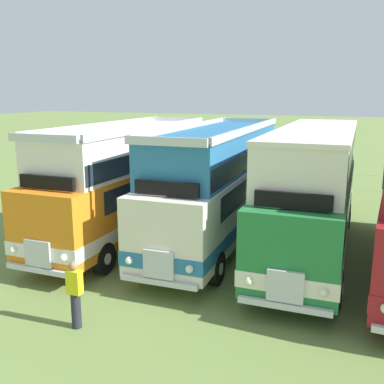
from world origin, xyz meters
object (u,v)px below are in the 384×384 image
(bus_second_in_row, at_px, (218,182))
(bus_third_in_row, at_px, (313,186))
(marshal_person, at_px, (75,294))
(bus_first_in_row, at_px, (129,178))

(bus_second_in_row, distance_m, bus_third_in_row, 3.52)
(marshal_person, bearing_deg, bus_first_in_row, 108.77)
(bus_third_in_row, height_order, marshal_person, bus_third_in_row)
(bus_first_in_row, distance_m, bus_third_in_row, 7.06)
(bus_first_in_row, xyz_separation_m, bus_third_in_row, (7.03, 0.64, 0.11))
(bus_second_in_row, bearing_deg, bus_third_in_row, 0.51)
(bus_second_in_row, bearing_deg, marshal_person, -98.78)
(bus_third_in_row, relative_size, marshal_person, 6.53)
(bus_first_in_row, bearing_deg, bus_second_in_row, 9.78)
(bus_first_in_row, xyz_separation_m, marshal_person, (2.35, -6.91, -1.47))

